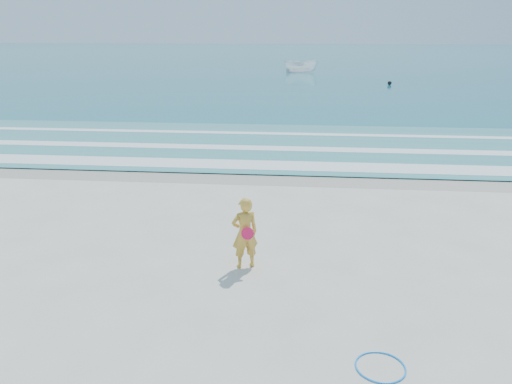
{
  "coord_description": "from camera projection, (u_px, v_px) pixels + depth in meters",
  "views": [
    {
      "loc": [
        1.82,
        -8.15,
        4.95
      ],
      "look_at": [
        0.64,
        4.0,
        1.0
      ],
      "focal_mm": 35.0,
      "sensor_mm": 36.0,
      "label": 1
    }
  ],
  "objects": [
    {
      "name": "woman",
      "position": [
        245.0,
        233.0,
        10.75
      ],
      "size": [
        0.68,
        0.58,
        1.6
      ],
      "color": "gold",
      "rests_on": "ground"
    },
    {
      "name": "shallow",
      "position": [
        263.0,
        144.0,
        22.65
      ],
      "size": [
        400.0,
        10.0,
        0.01
      ],
      "primitive_type": "cube",
      "color": "#59B7AD",
      "rests_on": "ocean"
    },
    {
      "name": "buoy",
      "position": [
        390.0,
        83.0,
        47.36
      ],
      "size": [
        0.39,
        0.39,
        0.39
      ],
      "primitive_type": "sphere",
      "color": "black",
      "rests_on": "ocean"
    },
    {
      "name": "foam_far",
      "position": [
        267.0,
        133.0,
        25.02
      ],
      "size": [
        400.0,
        0.6,
        0.01
      ],
      "primitive_type": "cube",
      "color": "white",
      "rests_on": "shallow"
    },
    {
      "name": "ground",
      "position": [
        202.0,
        306.0,
        9.41
      ],
      "size": [
        400.0,
        400.0,
        0.0
      ],
      "primitive_type": "plane",
      "color": "silver",
      "rests_on": "ground"
    },
    {
      "name": "hoop",
      "position": [
        380.0,
        367.0,
        7.69
      ],
      "size": [
        0.96,
        0.96,
        0.03
      ],
      "primitive_type": "torus",
      "rotation": [
        0.0,
        0.0,
        0.26
      ],
      "color": "#0E90FF",
      "rests_on": "ground"
    },
    {
      "name": "foam_near",
      "position": [
        255.0,
        165.0,
        19.15
      ],
      "size": [
        400.0,
        1.4,
        0.01
      ],
      "primitive_type": "cube",
      "color": "white",
      "rests_on": "shallow"
    },
    {
      "name": "boat",
      "position": [
        301.0,
        66.0,
        61.28
      ],
      "size": [
        4.35,
        1.92,
        1.64
      ],
      "primitive_type": "imported",
      "rotation": [
        0.0,
        0.0,
        1.49
      ],
      "color": "white",
      "rests_on": "ocean"
    },
    {
      "name": "foam_mid",
      "position": [
        262.0,
        148.0,
        21.89
      ],
      "size": [
        400.0,
        0.9,
        0.01
      ],
      "primitive_type": "cube",
      "color": "white",
      "rests_on": "shallow"
    },
    {
      "name": "wet_sand",
      "position": [
        252.0,
        175.0,
        17.93
      ],
      "size": [
        400.0,
        2.4,
        0.0
      ],
      "primitive_type": "cube",
      "color": "#B2A893",
      "rests_on": "ground"
    },
    {
      "name": "ocean",
      "position": [
        298.0,
        55.0,
        108.83
      ],
      "size": [
        400.0,
        190.0,
        0.04
      ],
      "primitive_type": "cube",
      "color": "#19727F",
      "rests_on": "ground"
    }
  ]
}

